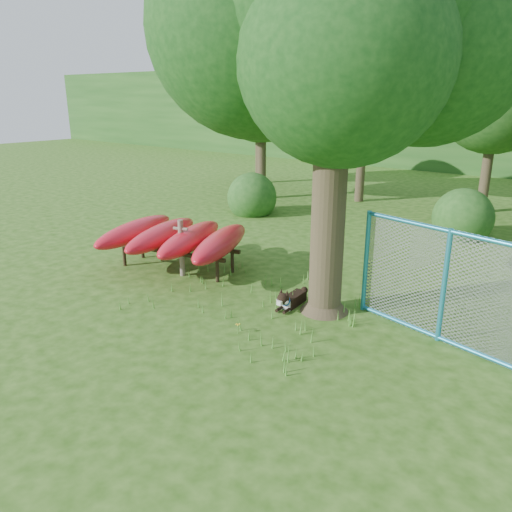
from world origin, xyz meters
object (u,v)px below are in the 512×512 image
Objects in this scene: oak_tree at (335,16)px; husky_dog at (290,300)px; kayak_rack at (176,237)px; fence_section at (444,286)px.

oak_tree is 7.55× the size of husky_dog.
kayak_rack is 3.90× the size of husky_dog.
husky_dog is at bearing -158.17° from fence_section.
oak_tree reaches higher than fence_section.
fence_section is (2.87, 0.44, 0.86)m from husky_dog.
husky_dog is (3.56, -0.20, -0.66)m from kayak_rack.
kayak_rack is at bearing -164.73° from fence_section.
husky_dog is at bearing -16.08° from kayak_rack.
kayak_rack is 6.44m from fence_section.
fence_section is at bearing 3.49° from oak_tree.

